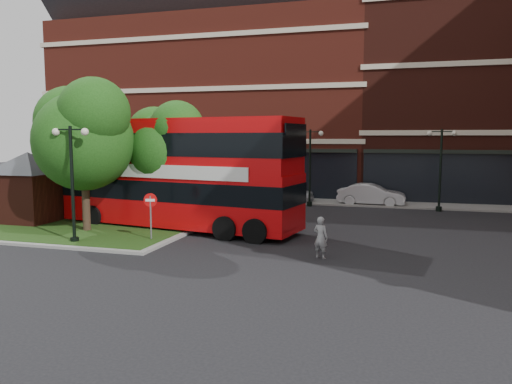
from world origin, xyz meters
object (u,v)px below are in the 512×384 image
(car_white, at_px, (371,195))
(woman, at_px, (321,237))
(car_silver, at_px, (283,192))
(bus, at_px, (177,166))

(car_white, bearing_deg, woman, 178.87)
(woman, distance_m, car_white, 15.31)
(car_silver, relative_size, car_white, 0.97)
(car_white, bearing_deg, car_silver, 92.44)
(car_silver, xyz_separation_m, car_white, (5.97, 0.00, -0.01))
(bus, height_order, car_silver, bus)
(bus, relative_size, car_silver, 2.98)
(car_silver, bearing_deg, woman, -160.77)
(woman, relative_size, car_white, 0.36)
(woman, height_order, car_white, woman)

